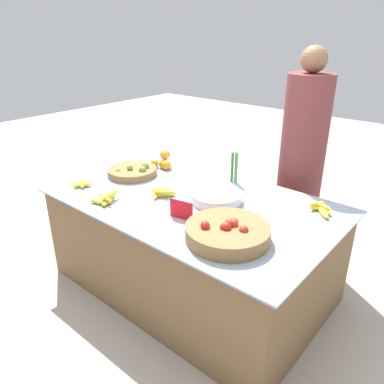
{
  "coord_description": "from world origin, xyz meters",
  "views": [
    {
      "loc": [
        1.4,
        -1.64,
        1.66
      ],
      "look_at": [
        0.0,
        0.0,
        0.71
      ],
      "focal_mm": 35.0,
      "sensor_mm": 36.0,
      "label": 1
    }
  ],
  "objects_px": {
    "vendor_person": "(301,167)",
    "price_sign": "(181,210)",
    "metal_bowl": "(216,197)",
    "lime_bowl": "(133,171)",
    "tomato_basket": "(228,233)"
  },
  "relations": [
    {
      "from": "vendor_person",
      "to": "price_sign",
      "type": "bearing_deg",
      "value": -100.46
    },
    {
      "from": "metal_bowl",
      "to": "price_sign",
      "type": "bearing_deg",
      "value": -92.44
    },
    {
      "from": "metal_bowl",
      "to": "price_sign",
      "type": "distance_m",
      "value": 0.31
    },
    {
      "from": "metal_bowl",
      "to": "vendor_person",
      "type": "relative_size",
      "value": 0.2
    },
    {
      "from": "lime_bowl",
      "to": "vendor_person",
      "type": "xyz_separation_m",
      "value": [
        0.94,
        0.81,
        0.03
      ]
    },
    {
      "from": "price_sign",
      "to": "tomato_basket",
      "type": "bearing_deg",
      "value": -13.4
    },
    {
      "from": "tomato_basket",
      "to": "metal_bowl",
      "type": "relative_size",
      "value": 1.37
    },
    {
      "from": "lime_bowl",
      "to": "vendor_person",
      "type": "height_order",
      "value": "vendor_person"
    },
    {
      "from": "lime_bowl",
      "to": "metal_bowl",
      "type": "height_order",
      "value": "lime_bowl"
    },
    {
      "from": "lime_bowl",
      "to": "tomato_basket",
      "type": "height_order",
      "value": "tomato_basket"
    },
    {
      "from": "vendor_person",
      "to": "lime_bowl",
      "type": "bearing_deg",
      "value": -139.23
    },
    {
      "from": "tomato_basket",
      "to": "metal_bowl",
      "type": "distance_m",
      "value": 0.46
    },
    {
      "from": "vendor_person",
      "to": "tomato_basket",
      "type": "bearing_deg",
      "value": -83.05
    },
    {
      "from": "lime_bowl",
      "to": "vendor_person",
      "type": "distance_m",
      "value": 1.24
    },
    {
      "from": "lime_bowl",
      "to": "price_sign",
      "type": "distance_m",
      "value": 0.79
    }
  ]
}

